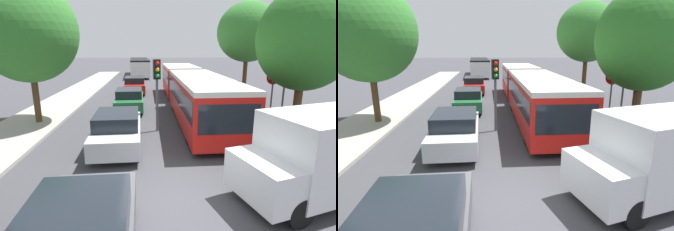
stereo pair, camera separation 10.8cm
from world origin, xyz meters
TOP-DOWN VIEW (x-y plane):
  - ground_plane at (0.00, 0.00)m, footprint 200.00×200.00m
  - kerb_strip_left at (-6.80, 16.02)m, footprint 3.20×42.03m
  - articulated_bus at (2.10, 10.79)m, footprint 2.66×16.66m
  - city_bus_rear at (-1.87, 32.03)m, footprint 3.05×11.16m
  - queued_car_silver at (-1.84, 4.11)m, footprint 1.92×4.28m
  - queued_car_green at (-1.81, 10.57)m, footprint 1.83×4.07m
  - queued_car_red at (-1.80, 17.06)m, footprint 1.89×4.22m
  - white_van at (4.28, 0.23)m, footprint 5.35×3.27m
  - traffic_light at (-0.19, 6.15)m, footprint 0.36×0.38m
  - no_entry_sign at (5.65, 6.72)m, footprint 0.70×0.08m
  - direction_sign_post at (6.47, 7.11)m, footprint 0.42×1.37m
  - tree_left_mid at (-6.37, 7.77)m, footprint 4.78×4.78m
  - tree_right_near at (6.39, 5.66)m, footprint 4.26×4.26m
  - tree_right_mid at (7.20, 14.67)m, footprint 4.71×4.71m

SIDE VIEW (x-z plane):
  - ground_plane at x=0.00m, z-range 0.00..0.00m
  - kerb_strip_left at x=-6.80m, z-range 0.00..0.14m
  - queued_car_green at x=-1.81m, z-range 0.01..1.41m
  - queued_car_red at x=-1.80m, z-range 0.01..1.46m
  - queued_car_silver at x=-1.84m, z-range 0.01..1.48m
  - white_van at x=4.28m, z-range 0.09..2.40m
  - city_bus_rear at x=-1.87m, z-range 0.19..2.56m
  - articulated_bus at x=2.10m, z-range 0.19..2.66m
  - no_entry_sign at x=5.65m, z-range 0.47..3.29m
  - traffic_light at x=-0.19m, z-range 0.80..4.20m
  - direction_sign_post at x=6.47m, z-range 0.75..4.35m
  - tree_right_near at x=6.39m, z-range 0.86..7.47m
  - tree_left_mid at x=-6.37m, z-range 1.10..8.21m
  - tree_right_mid at x=7.20m, z-range 1.27..8.64m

